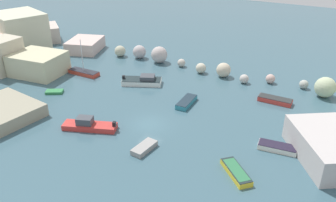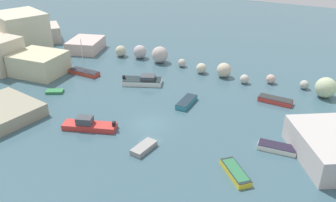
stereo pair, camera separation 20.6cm
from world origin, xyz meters
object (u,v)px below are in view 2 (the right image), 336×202
at_px(moored_boat_1, 55,91).
at_px(moored_boat_3, 84,72).
at_px(moored_boat_0, 143,81).
at_px(moored_boat_8, 277,148).
at_px(moored_boat_2, 89,125).
at_px(moored_boat_5, 334,160).
at_px(stone_dock, 3,110).
at_px(moored_boat_6, 187,102).
at_px(moored_boat_4, 235,172).
at_px(moored_boat_7, 275,100).
at_px(moored_boat_9, 144,148).

height_order(moored_boat_1, moored_boat_3, moored_boat_3).
height_order(moored_boat_0, moored_boat_8, moored_boat_0).
height_order(moored_boat_2, moored_boat_5, moored_boat_2).
xyz_separation_m(stone_dock, moored_boat_5, (36.36, 9.55, -0.53)).
height_order(moored_boat_2, moored_boat_6, moored_boat_2).
bearing_deg(moored_boat_8, moored_boat_0, 154.27).
bearing_deg(stone_dock, moored_boat_4, 5.78).
bearing_deg(moored_boat_1, moored_boat_7, -7.95).
relative_size(stone_dock, moored_boat_1, 3.20).
bearing_deg(moored_boat_5, moored_boat_4, 122.12).
relative_size(stone_dock, moored_boat_7, 1.93).
xyz_separation_m(moored_boat_4, moored_boat_7, (-0.39, 16.84, 0.02)).
xyz_separation_m(stone_dock, moored_boat_8, (30.91, 8.82, -0.48)).
bearing_deg(moored_boat_8, moored_boat_3, 162.57).
relative_size(moored_boat_2, moored_boat_5, 2.17).
bearing_deg(moored_boat_3, moored_boat_4, 157.27).
distance_m(moored_boat_2, moored_boat_3, 16.86).
relative_size(moored_boat_4, moored_boat_6, 0.94).
height_order(moored_boat_0, moored_boat_9, moored_boat_0).
bearing_deg(moored_boat_3, moored_boat_1, 97.26).
height_order(moored_boat_0, moored_boat_3, moored_boat_3).
distance_m(moored_boat_1, moored_boat_9, 19.25).
bearing_deg(moored_boat_3, moored_boat_0, -172.37).
relative_size(stone_dock, moored_boat_4, 2.17).
xyz_separation_m(moored_boat_7, moored_boat_9, (-9.27, -17.56, -0.05)).
relative_size(stone_dock, moored_boat_6, 2.03).
bearing_deg(moored_boat_0, moored_boat_5, -38.56).
distance_m(moored_boat_0, moored_boat_4, 23.22).
relative_size(moored_boat_0, moored_boat_1, 2.34).
bearing_deg(moored_boat_0, moored_boat_4, -59.82).
distance_m(stone_dock, moored_boat_6, 22.66).
xyz_separation_m(moored_boat_0, moored_boat_1, (-9.16, -8.52, -0.33)).
bearing_deg(moored_boat_1, moored_boat_6, -13.12).
bearing_deg(moored_boat_2, stone_dock, -7.09).
xyz_separation_m(moored_boat_2, moored_boat_8, (19.90, 6.10, -0.18)).
distance_m(stone_dock, moored_boat_4, 28.63).
height_order(moored_boat_7, moored_boat_8, moored_boat_7).
height_order(moored_boat_6, moored_boat_7, moored_boat_7).
height_order(moored_boat_7, moored_boat_9, moored_boat_7).
xyz_separation_m(moored_boat_2, moored_boat_6, (7.09, 10.90, -0.16)).
bearing_deg(stone_dock, moored_boat_7, 35.07).
distance_m(moored_boat_2, moored_boat_7, 24.09).
height_order(moored_boat_5, moored_boat_9, moored_boat_9).
height_order(moored_boat_8, moored_boat_9, moored_boat_8).
distance_m(moored_boat_1, moored_boat_6, 18.56).
xyz_separation_m(moored_boat_2, moored_boat_4, (17.47, 0.15, -0.17)).
bearing_deg(moored_boat_7, moored_boat_3, 10.04).
distance_m(stone_dock, moored_boat_2, 11.35).
xyz_separation_m(moored_boat_2, moored_boat_5, (25.35, 6.82, -0.23)).
distance_m(moored_boat_2, moored_boat_5, 26.25).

